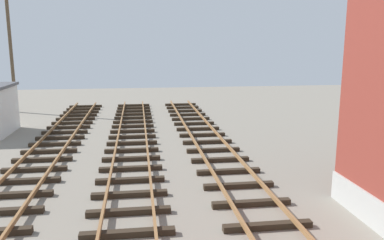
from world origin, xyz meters
TOP-DOWN VIEW (x-y plane):
  - utility_pole_far at (-10.91, 25.13)m, footprint 1.80×0.24m

SIDE VIEW (x-z plane):
  - utility_pole_far at x=-10.91m, z-range 0.20..9.38m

